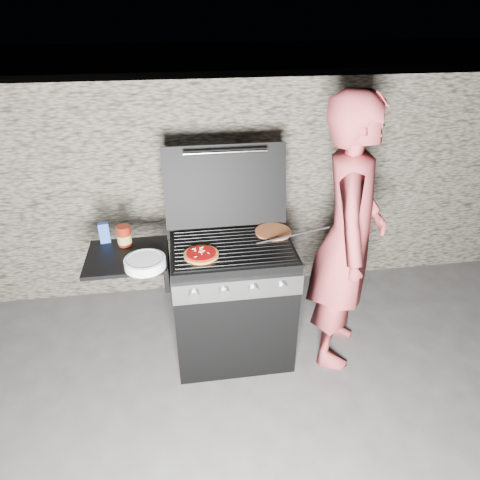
{
  "coord_description": "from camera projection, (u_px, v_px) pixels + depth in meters",
  "views": [
    {
      "loc": [
        -0.3,
        -2.36,
        2.31
      ],
      "look_at": [
        0.05,
        0.0,
        0.95
      ],
      "focal_mm": 32.0,
      "sensor_mm": 36.0,
      "label": 1
    }
  ],
  "objects": [
    {
      "name": "ground",
      "position": [
        233.0,
        350.0,
        3.21
      ],
      "size": [
        50.0,
        50.0,
        0.0
      ],
      "primitive_type": "plane",
      "color": "#423F3C"
    },
    {
      "name": "stone_wall",
      "position": [
        216.0,
        186.0,
        3.67
      ],
      "size": [
        8.0,
        0.35,
        1.8
      ],
      "primitive_type": "cube",
      "color": "gray",
      "rests_on": "ground"
    },
    {
      "name": "gas_grill",
      "position": [
        197.0,
        305.0,
        2.96
      ],
      "size": [
        1.34,
        0.79,
        0.91
      ],
      "primitive_type": null,
      "color": "black",
      "rests_on": "ground"
    },
    {
      "name": "pizza_topped",
      "position": [
        201.0,
        254.0,
        2.65
      ],
      "size": [
        0.25,
        0.25,
        0.02
      ],
      "primitive_type": null,
      "rotation": [
        0.0,
        0.0,
        -0.16
      ],
      "color": "#C37C3F",
      "rests_on": "gas_grill"
    },
    {
      "name": "pizza_plain",
      "position": [
        273.0,
        232.0,
        2.91
      ],
      "size": [
        0.33,
        0.33,
        0.01
      ],
      "primitive_type": "cylinder",
      "rotation": [
        0.0,
        0.0,
        0.43
      ],
      "color": "#DA844F",
      "rests_on": "gas_grill"
    },
    {
      "name": "sauce_jar",
      "position": [
        124.0,
        236.0,
        2.76
      ],
      "size": [
        0.11,
        0.11,
        0.14
      ],
      "primitive_type": "cylinder",
      "rotation": [
        0.0,
        0.0,
        0.33
      ],
      "color": "maroon",
      "rests_on": "gas_grill"
    },
    {
      "name": "blue_carton",
      "position": [
        104.0,
        233.0,
        2.79
      ],
      "size": [
        0.07,
        0.05,
        0.14
      ],
      "primitive_type": "cube",
      "rotation": [
        0.0,
        0.0,
        0.16
      ],
      "color": "#23449B",
      "rests_on": "gas_grill"
    },
    {
      "name": "plate_stack",
      "position": [
        145.0,
        263.0,
        2.55
      ],
      "size": [
        0.32,
        0.32,
        0.06
      ],
      "primitive_type": "cylinder",
      "rotation": [
        0.0,
        0.0,
        -0.35
      ],
      "color": "white",
      "rests_on": "gas_grill"
    },
    {
      "name": "person",
      "position": [
        348.0,
        238.0,
        2.78
      ],
      "size": [
        0.68,
        0.81,
        1.88
      ],
      "primitive_type": "imported",
      "rotation": [
        0.0,
        0.0,
        1.18
      ],
      "color": "#B13D41",
      "rests_on": "ground"
    },
    {
      "name": "tongs",
      "position": [
        293.0,
        235.0,
        2.79
      ],
      "size": [
        0.49,
        0.02,
        0.1
      ],
      "primitive_type": "cylinder",
      "rotation": [
        0.0,
        1.4,
        -0.01
      ],
      "color": "black",
      "rests_on": "gas_grill"
    }
  ]
}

